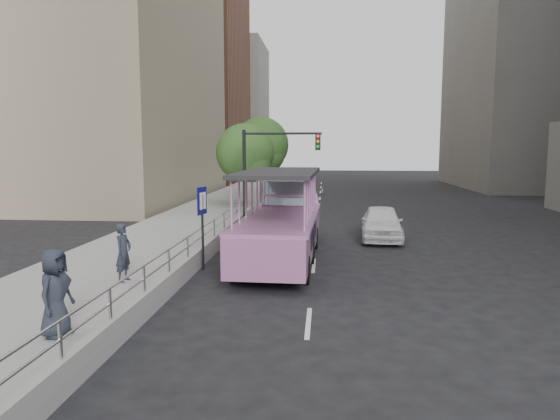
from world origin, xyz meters
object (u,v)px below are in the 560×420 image
Objects in this scene: parking_sign at (202,219)px; car at (381,223)px; pedestrian_near at (123,252)px; street_tree_near at (247,155)px; duck_boat at (284,224)px; traffic_signal at (267,162)px; street_tree_far at (262,147)px; pedestrian_far at (55,293)px.

car is at bearing 43.39° from parking_sign.
car is 2.63× the size of pedestrian_near.
pedestrian_near reaches higher than car.
parking_sign is at bearing -132.49° from car.
street_tree_near is at bearing 92.00° from parking_sign.
duck_boat is 1.82× the size of street_tree_near.
duck_boat is at bearing -73.55° from street_tree_near.
parking_sign is 0.56× the size of traffic_signal.
street_tree_far is (1.48, 21.67, 3.13)m from pedestrian_near.
parking_sign is at bearing -89.24° from street_tree_far.
car is 9.53m from parking_sign.
parking_sign is at bearing -136.61° from duck_boat.
street_tree_near is at bearing 2.84° from pedestrian_far.
duck_boat is 11.18m from street_tree_near.
pedestrian_far is 20.21m from street_tree_near.
pedestrian_near is at bearing -122.21° from parking_sign.
parking_sign is (1.41, 7.10, 0.58)m from pedestrian_far.
street_tree_near is (-0.45, 12.93, 2.00)m from parking_sign.
car is 12.65m from pedestrian_near.
car is 0.89× the size of traffic_signal.
duck_boat is 5.97× the size of pedestrian_near.
car is 2.45× the size of pedestrian_far.
street_tree_far reaches higher than duck_boat.
duck_boat is at bearing -132.49° from car.
pedestrian_near is 0.60× the size of parking_sign.
street_tree_far reaches higher than pedestrian_far.
traffic_signal reaches higher than car.
traffic_signal is (-5.74, 2.99, 2.71)m from car.
street_tree_far reaches higher than parking_sign.
pedestrian_far is 26.23m from street_tree_far.
traffic_signal is at bearing -3.51° from pedestrian_near.
pedestrian_near is at bearing -128.83° from car.
duck_boat is 7.50m from traffic_signal.
traffic_signal reaches higher than pedestrian_near.
pedestrian_near is 0.34× the size of traffic_signal.
car is 10.21m from street_tree_near.
street_tree_near reaches higher than pedestrian_near.
street_tree_near is at bearing 114.98° from traffic_signal.
street_tree_far is at bearing 98.43° from traffic_signal.
street_tree_near reaches higher than traffic_signal.
pedestrian_far is 7.26m from parking_sign.
duck_boat is 16.96m from street_tree_far.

